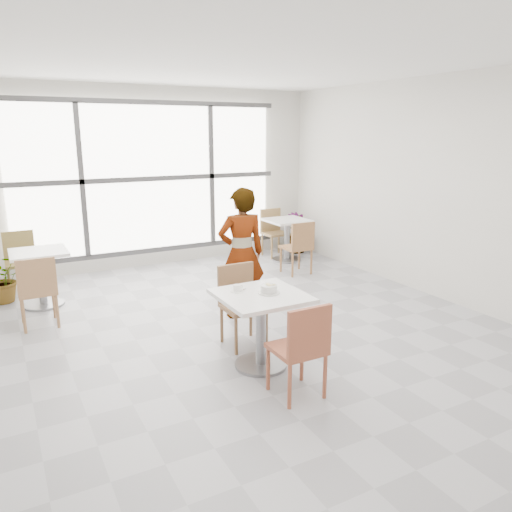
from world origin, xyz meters
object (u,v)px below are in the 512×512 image
person (241,253)px  chair_near (302,345)px  bg_table_right (287,234)px  chair_far (240,299)px  oatmeal_bowl (269,289)px  bg_chair_left_near (37,287)px  plant_right (297,233)px  bg_table_left (40,270)px  main_table (261,316)px  coffee_cup (238,289)px  bg_chair_left_far (20,257)px  bg_chair_right_far (273,229)px  bg_chair_right_near (299,244)px  plant_left (3,279)px

person → chair_near: bearing=85.5°
bg_table_right → chair_far: bearing=-129.8°
oatmeal_bowl → bg_table_right: 4.13m
chair_near → bg_chair_left_near: size_ratio=1.00×
chair_far → plant_right: (2.82, 3.23, -0.12)m
bg_table_left → bg_table_right: bearing=6.7°
chair_near → bg_table_left: chair_near is taller
main_table → coffee_cup: coffee_cup is taller
person → bg_table_right: bearing=-125.4°
bg_chair_left_near → chair_far: bearing=142.0°
person → bg_table_right: (1.95, 2.08, -0.32)m
chair_far → bg_chair_left_near: size_ratio=1.00×
chair_near → oatmeal_bowl: 0.75m
chair_far → bg_table_left: size_ratio=1.16×
main_table → bg_chair_left_far: bearing=117.2°
oatmeal_bowl → bg_table_right: (2.32, 3.41, -0.31)m
bg_table_right → plant_right: plant_right is taller
bg_table_right → bg_chair_left_near: 4.42m
coffee_cup → bg_chair_right_far: (2.53, 3.66, -0.28)m
coffee_cup → bg_table_right: size_ratio=0.21×
main_table → bg_chair_right_far: bg_chair_right_far is taller
oatmeal_bowl → bg_chair_left_far: bg_chair_left_far is taller
bg_chair_left_far → bg_table_left: bearing=-76.7°
bg_chair_right_near → bg_table_left: bearing=-5.6°
oatmeal_bowl → bg_chair_right_far: 4.49m
oatmeal_bowl → bg_chair_left_near: (-1.90, 2.10, -0.29)m
person → bg_chair_right_far: bearing=-119.6°
plant_left → main_table: bearing=-56.8°
oatmeal_bowl → bg_chair_left_near: size_ratio=0.24×
coffee_cup → bg_table_left: 3.16m
oatmeal_bowl → bg_table_right: bearing=55.7°
bg_chair_left_far → chair_near: bearing=-66.4°
bg_chair_right_near → plant_right: bg_chair_right_near is taller
chair_near → plant_left: chair_near is taller
bg_chair_right_near → chair_far: bearing=43.7°
bg_chair_left_near → bg_chair_right_near: bearing=-173.5°
plant_left → plant_right: 5.09m
bg_chair_left_far → plant_left: 0.51m
bg_table_left → bg_chair_left_far: (-0.19, 0.81, 0.01)m
chair_far → bg_table_left: 2.92m
bg_table_left → bg_chair_right_far: bg_chair_right_far is taller
plant_left → plant_right: bearing=5.8°
main_table → coffee_cup: size_ratio=5.03×
bg_chair_left_near → plant_right: bearing=-159.7°
chair_far → coffee_cup: bearing=-119.1°
chair_near → coffee_cup: (-0.18, 0.87, 0.28)m
chair_near → bg_chair_left_near: (-1.84, 2.78, 0.00)m
main_table → bg_chair_left_near: bearing=131.2°
bg_chair_left_near → bg_chair_right_far: bearing=-157.4°
coffee_cup → bg_chair_left_far: (-1.75, 3.55, -0.28)m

